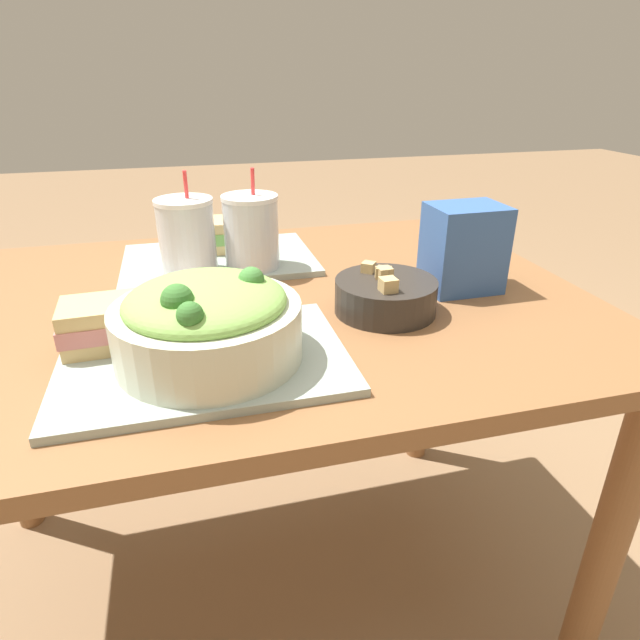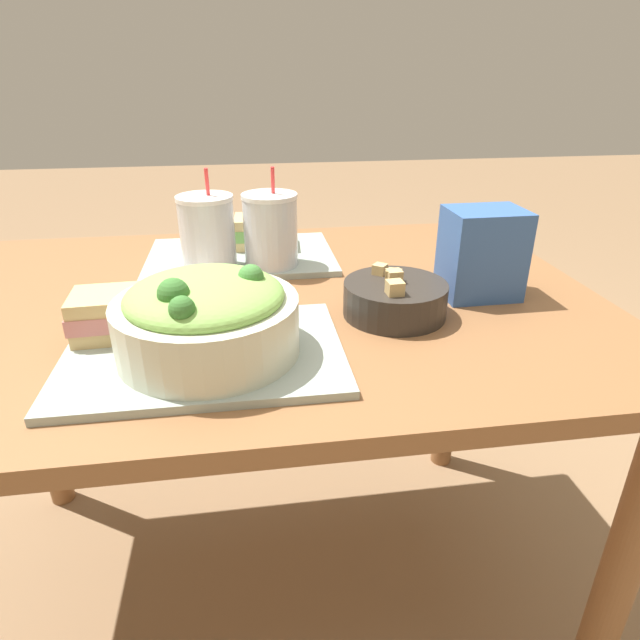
% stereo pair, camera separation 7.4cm
% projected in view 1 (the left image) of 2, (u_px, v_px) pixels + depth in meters
% --- Properties ---
extents(ground_plane, '(12.00, 12.00, 0.00)m').
position_uv_depth(ground_plane, '(259.00, 588.00, 1.23)').
color(ground_plane, '#846647').
extents(dining_table, '(1.22, 0.83, 0.73)m').
position_uv_depth(dining_table, '(242.00, 353.00, 0.97)').
color(dining_table, brown).
rests_on(dining_table, ground_plane).
extents(tray_near, '(0.38, 0.27, 0.01)m').
position_uv_depth(tray_near, '(205.00, 360.00, 0.72)').
color(tray_near, '#99A89E').
rests_on(tray_near, dining_table).
extents(tray_far, '(0.38, 0.27, 0.01)m').
position_uv_depth(tray_far, '(219.00, 260.00, 1.10)').
color(tray_far, '#99A89E').
rests_on(tray_far, dining_table).
extents(salad_bowl, '(0.25, 0.25, 0.12)m').
position_uv_depth(salad_bowl, '(207.00, 321.00, 0.69)').
color(salad_bowl, beige).
rests_on(salad_bowl, tray_near).
extents(soup_bowl, '(0.17, 0.17, 0.08)m').
position_uv_depth(soup_bowl, '(385.00, 294.00, 0.87)').
color(soup_bowl, '#2D2823').
rests_on(soup_bowl, dining_table).
extents(sandwich_near, '(0.12, 0.09, 0.06)m').
position_uv_depth(sandwich_near, '(105.00, 324.00, 0.74)').
color(sandwich_near, tan).
rests_on(sandwich_near, tray_near).
extents(baguette_near, '(0.14, 0.08, 0.06)m').
position_uv_depth(baguette_near, '(225.00, 305.00, 0.80)').
color(baguette_near, tan).
rests_on(baguette_near, tray_near).
extents(sandwich_far, '(0.12, 0.10, 0.06)m').
position_uv_depth(sandwich_far, '(238.00, 234.00, 1.13)').
color(sandwich_far, tan).
rests_on(sandwich_far, tray_far).
extents(drink_cup_dark, '(0.11, 0.11, 0.19)m').
position_uv_depth(drink_cup_dark, '(187.00, 239.00, 0.99)').
color(drink_cup_dark, silver).
rests_on(drink_cup_dark, tray_far).
extents(drink_cup_red, '(0.11, 0.11, 0.19)m').
position_uv_depth(drink_cup_red, '(251.00, 234.00, 1.01)').
color(drink_cup_red, silver).
rests_on(drink_cup_red, tray_far).
extents(chip_bag, '(0.13, 0.10, 0.15)m').
position_uv_depth(chip_bag, '(464.00, 248.00, 0.94)').
color(chip_bag, '#335BA3').
rests_on(chip_bag, dining_table).
extents(napkin_folded, '(0.18, 0.13, 0.00)m').
position_uv_depth(napkin_folded, '(177.00, 306.00, 0.90)').
color(napkin_folded, silver).
rests_on(napkin_folded, dining_table).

